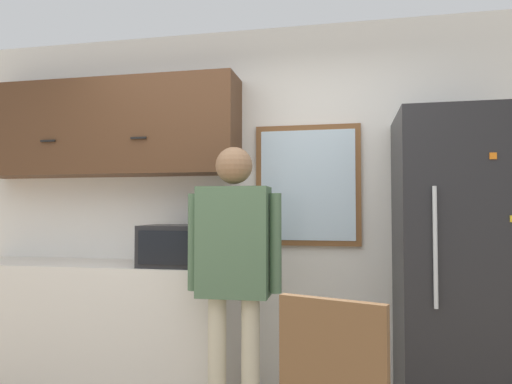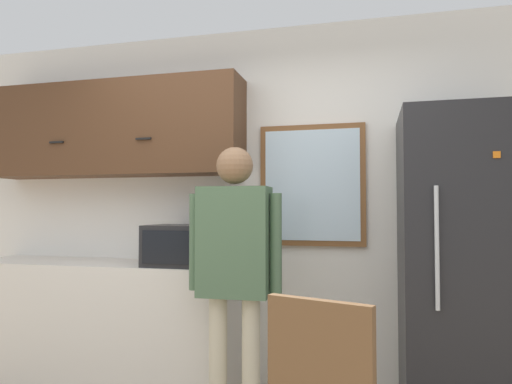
{
  "view_description": "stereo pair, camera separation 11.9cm",
  "coord_description": "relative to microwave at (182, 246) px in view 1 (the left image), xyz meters",
  "views": [
    {
      "loc": [
        0.68,
        -1.68,
        1.32
      ],
      "look_at": [
        0.15,
        0.94,
        1.42
      ],
      "focal_mm": 32.0,
      "sensor_mm": 36.0,
      "label": 1
    },
    {
      "loc": [
        0.8,
        -1.66,
        1.32
      ],
      "look_at": [
        0.15,
        0.94,
        1.42
      ],
      "focal_mm": 32.0,
      "sensor_mm": 36.0,
      "label": 2
    }
  ],
  "objects": [
    {
      "name": "refrigerator",
      "position": [
        1.82,
        -0.02,
        -0.1
      ],
      "size": [
        0.73,
        0.73,
        1.92
      ],
      "color": "#232326",
      "rests_on": "ground_plane"
    },
    {
      "name": "upper_cabinets",
      "position": [
        -0.69,
        0.16,
        0.88
      ],
      "size": [
        2.09,
        0.37,
        0.72
      ],
      "color": "#51331E"
    },
    {
      "name": "counter",
      "position": [
        -0.69,
        0.06,
        -0.6
      ],
      "size": [
        2.09,
        0.56,
        0.92
      ],
      "color": "silver",
      "rests_on": "ground_plane"
    },
    {
      "name": "microwave",
      "position": [
        0.0,
        0.0,
        0.0
      ],
      "size": [
        0.53,
        0.4,
        0.29
      ],
      "color": "#232326",
      "rests_on": "counter"
    },
    {
      "name": "window",
      "position": [
        0.86,
        0.32,
        0.43
      ],
      "size": [
        0.77,
        0.05,
        0.89
      ],
      "color": "brown"
    },
    {
      "name": "person",
      "position": [
        0.47,
        -0.37,
        -0.03
      ],
      "size": [
        0.58,
        0.23,
        1.7
      ],
      "rotation": [
        0.0,
        0.0,
        0.02
      ],
      "color": "beige",
      "rests_on": "ground_plane"
    },
    {
      "name": "back_wall",
      "position": [
        0.47,
        0.37,
        0.29
      ],
      "size": [
        6.0,
        0.06,
        2.7
      ],
      "color": "white",
      "rests_on": "ground_plane"
    }
  ]
}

